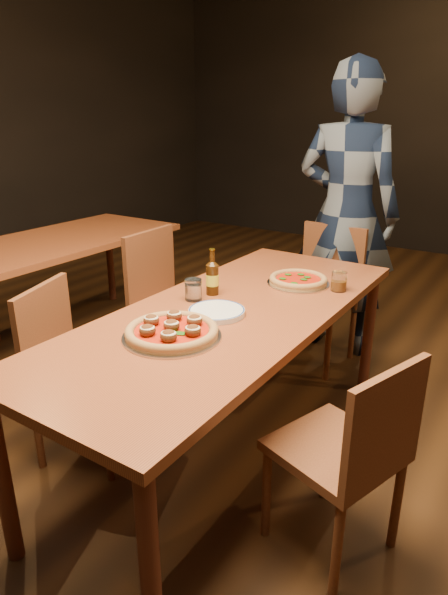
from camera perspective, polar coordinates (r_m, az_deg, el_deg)
The scene contains 15 objects.
ground at distance 2.53m, azimuth 0.65°, elevation -17.38°, with size 9.00×9.00×0.00m, color black.
room_shell at distance 2.03m, azimuth 0.89°, elevation 29.10°, with size 9.00×9.00×9.00m.
table_main at distance 2.18m, azimuth 0.72°, elevation -3.11°, with size 0.80×2.00×0.75m.
table_left at distance 3.53m, azimuth -20.42°, elevation 4.72°, with size 0.80×2.00×0.75m.
chair_main_nw at distance 2.40m, azimuth -15.53°, elevation -8.06°, with size 0.41×0.41×0.87m, color #5C2918, non-canonical shape.
chair_main_sw at distance 3.01m, azimuth -5.32°, elevation -0.77°, with size 0.44×0.44×0.94m, color #5C2918, non-canonical shape.
chair_main_e at distance 1.90m, azimuth 12.65°, elevation -16.45°, with size 0.40×0.40×0.85m, color #5C2918, non-canonical shape.
chair_end at distance 3.23m, azimuth 10.63°, elevation 0.26°, with size 0.43×0.43×0.92m, color #5C2918, non-canonical shape.
pizza_meatball at distance 1.89m, azimuth -6.02°, elevation -3.81°, with size 0.38×0.38×0.07m.
pizza_margherita at distance 2.50m, azimuth 8.51°, elevation 2.00°, with size 0.31×0.31×0.04m.
plate_stack at distance 2.10m, azimuth -0.84°, elevation -1.66°, with size 0.24×0.24×0.02m, color white.
beer_bottle at distance 2.31m, azimuth -1.35°, elevation 2.19°, with size 0.06×0.06×0.21m.
water_glass at distance 2.26m, azimuth -3.54°, elevation 0.91°, with size 0.08×0.08×0.10m, color white.
amber_glass at distance 2.43m, azimuth 13.04°, elevation 1.80°, with size 0.07×0.07×0.09m, color #924C10.
diner at distance 3.38m, azimuth 13.87°, elevation 9.30°, with size 0.68×0.45×1.87m, color black.
Camera 1 is at (1.08, -1.69, 1.54)m, focal length 30.00 mm.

